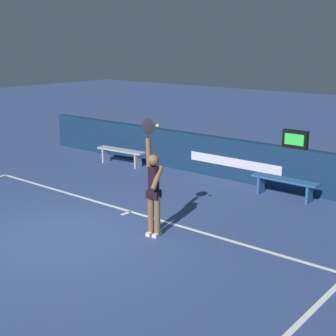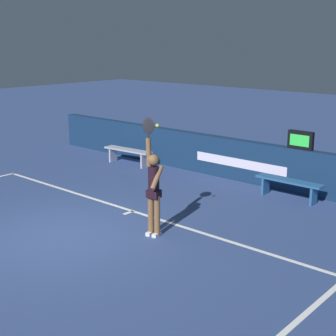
% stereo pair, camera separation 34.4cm
% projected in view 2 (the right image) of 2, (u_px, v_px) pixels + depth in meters
% --- Properties ---
extents(ground_plane, '(60.00, 60.00, 0.00)m').
position_uv_depth(ground_plane, '(63.00, 236.00, 10.26)').
color(ground_plane, '#33487C').
extents(court_lines, '(10.41, 5.91, 0.00)m').
position_uv_depth(court_lines, '(27.00, 248.00, 9.64)').
color(court_lines, white).
rests_on(court_lines, ground).
extents(back_wall, '(14.63, 0.29, 1.18)m').
position_uv_depth(back_wall, '(229.00, 158.00, 14.45)').
color(back_wall, '#132B4D').
rests_on(back_wall, ground).
extents(speed_display, '(0.68, 0.14, 0.48)m').
position_uv_depth(speed_display, '(301.00, 140.00, 12.83)').
color(speed_display, black).
rests_on(speed_display, back_wall).
extents(tennis_player, '(0.48, 0.43, 2.46)m').
position_uv_depth(tennis_player, '(153.00, 188.00, 10.05)').
color(tennis_player, brown).
rests_on(tennis_player, ground).
extents(tennis_ball, '(0.07, 0.07, 0.07)m').
position_uv_depth(tennis_ball, '(157.00, 126.00, 9.60)').
color(tennis_ball, '#CBE734').
extents(courtside_bench_near, '(1.77, 0.36, 0.51)m').
position_uv_depth(courtside_bench_near, '(289.00, 184.00, 12.51)').
color(courtside_bench_near, '#285789').
rests_on(courtside_bench_near, ground).
extents(courtside_bench_far, '(1.81, 0.48, 0.51)m').
position_uv_depth(courtside_bench_far, '(128.00, 153.00, 16.04)').
color(courtside_bench_far, '#A8A9B7').
rests_on(courtside_bench_far, ground).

